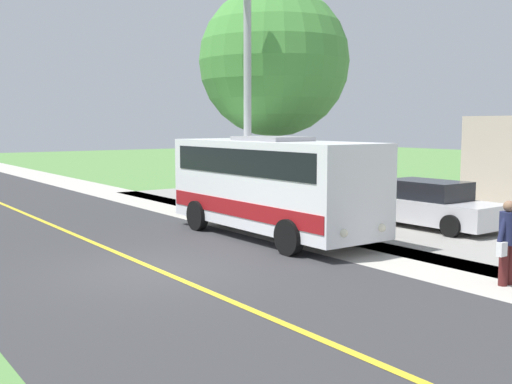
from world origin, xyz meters
TOP-DOWN VIEW (x-y plane):
  - ground_plane at (0.00, 0.00)m, footprint 120.00×120.00m
  - road_surface at (0.00, 0.00)m, footprint 8.00×100.00m
  - sidewalk at (-5.20, 0.00)m, footprint 2.40×100.00m
  - road_centre_line at (0.00, 0.00)m, footprint 0.16×100.00m
  - shuttle_bus_front at (-4.45, -1.65)m, footprint 2.55×7.24m
  - pedestrian_with_bags at (-5.08, 5.25)m, footprint 0.72×0.34m
  - street_light_pole at (-4.87, -3.63)m, footprint 1.97×0.24m
  - parked_car_near at (-9.46, -0.09)m, footprint 2.08×4.43m
  - tree_curbside at (-7.40, -5.42)m, footprint 5.28×5.28m

SIDE VIEW (x-z plane):
  - ground_plane at x=0.00m, z-range 0.00..0.00m
  - sidewalk at x=-5.20m, z-range 0.00..0.01m
  - road_surface at x=0.00m, z-range 0.00..0.01m
  - road_centre_line at x=0.00m, z-range 0.01..0.01m
  - parked_car_near at x=-9.46m, z-range -0.04..1.41m
  - pedestrian_with_bags at x=-5.08m, z-range 0.06..1.76m
  - shuttle_bus_front at x=-4.45m, z-range 0.14..2.99m
  - street_light_pole at x=-4.87m, z-range 0.40..7.83m
  - tree_curbside at x=-7.40m, z-range 1.36..9.40m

